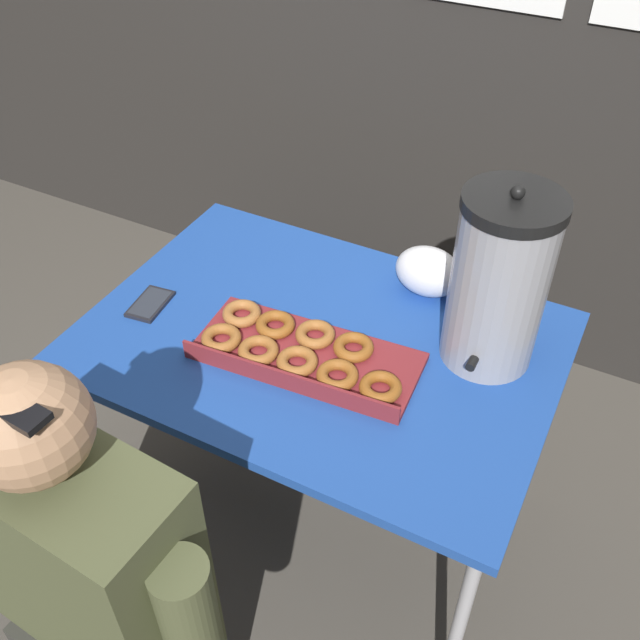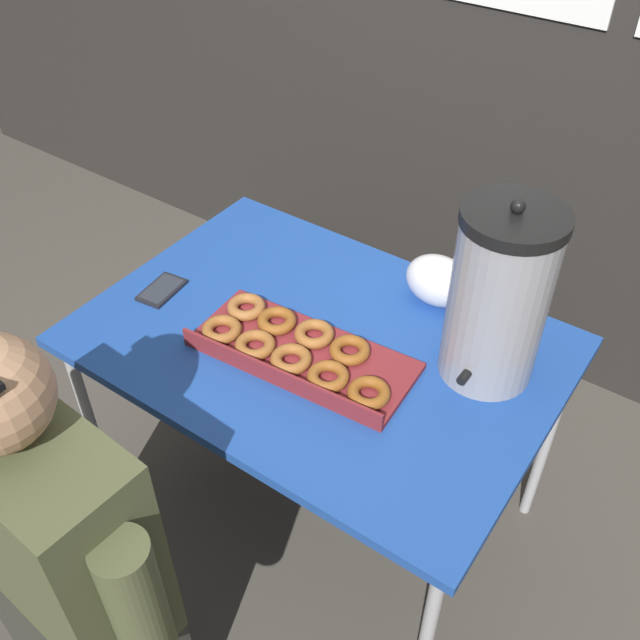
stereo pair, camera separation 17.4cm
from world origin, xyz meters
The scene contains 7 objects.
ground_plane centered at (0.00, 0.00, 0.00)m, with size 12.00×12.00×0.00m, color #4C473F.
folding_table centered at (0.00, 0.00, 0.68)m, with size 1.17×0.82×0.73m.
donut_box centered at (-0.01, -0.08, 0.75)m, with size 0.56×0.27×0.05m.
coffee_urn centered at (0.38, 0.14, 0.95)m, with size 0.23×0.26×0.47m.
cell_phone centered at (-0.45, -0.09, 0.73)m, with size 0.09×0.14×0.01m.
plastic_bag centered at (0.17, 0.29, 0.80)m, with size 0.18×0.12×0.14m.
person_seated centered at (-0.10, -0.75, 0.57)m, with size 0.61×0.27×1.21m.
Camera 1 is at (0.60, -1.16, 1.93)m, focal length 40.00 mm.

